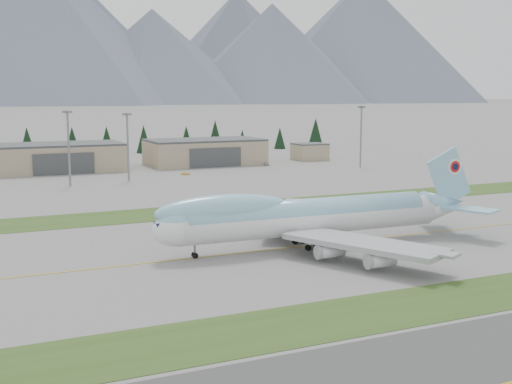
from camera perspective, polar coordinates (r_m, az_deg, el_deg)
name	(u,v)px	position (r m, az deg, el deg)	size (l,w,h in m)	color
ground	(247,252)	(121.35, -0.77, -5.38)	(7000.00, 7000.00, 0.00)	slate
grass_strip_near	(359,315)	(89.19, 9.13, -10.72)	(400.00, 14.00, 0.08)	#2F4C1B
grass_strip_far	(177,213)	(162.73, -7.08, -1.84)	(400.00, 18.00, 0.08)	#2F4C1B
taxiway_line_main	(247,252)	(121.35, -0.77, -5.38)	(400.00, 0.40, 0.02)	gold
boeing_747_freighter	(309,216)	(124.93, 4.73, -2.12)	(70.33, 61.05, 18.63)	white
hangar_center	(59,157)	(261.04, -17.09, 2.97)	(48.00, 26.60, 10.80)	tan
hangar_right	(205,152)	(274.84, -4.57, 3.59)	(48.00, 26.60, 10.80)	tan
control_shed	(310,152)	(293.79, 4.80, 3.60)	(14.00, 12.00, 7.60)	tan
floodlight_masts	(141,132)	(226.29, -10.15, 5.24)	(160.29, 10.73, 24.93)	slate
service_vehicle_b	(186,175)	(239.64, -6.28, 1.53)	(1.15, 3.26, 1.07)	gold
service_vehicle_c	(267,165)	(271.12, 0.95, 2.40)	(1.74, 4.28, 1.24)	silver
conifer_belt	(88,141)	(324.54, -14.72, 4.41)	(271.43, 14.88, 16.47)	black
mountain_ridge_rear	(44,43)	(3034.37, -18.33, 12.50)	(4437.08, 1073.34, 536.67)	#464C5E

